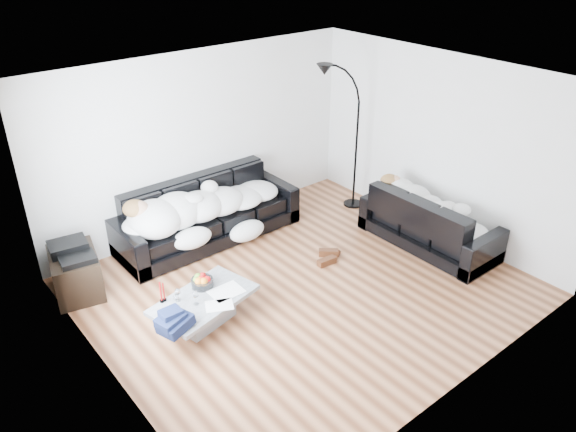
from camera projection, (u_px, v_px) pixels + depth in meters
ground at (303, 287)px, 7.10m from camera, size 5.00×5.00×0.00m
wall_back at (202, 141)px, 8.02m from camera, size 5.00×0.02×2.60m
wall_left at (96, 271)px, 5.09m from camera, size 0.02×4.50×2.60m
wall_right at (439, 146)px, 7.87m from camera, size 0.02×4.50×2.60m
ceiling at (306, 83)px, 5.87m from camera, size 5.00×5.00×0.00m
sofa_back at (208, 212)px, 7.98m from camera, size 2.66×0.92×0.87m
sofa_right at (430, 220)px, 7.84m from camera, size 0.83×1.95×0.79m
sleeper_back at (209, 200)px, 7.84m from camera, size 2.25×0.78×0.45m
sleeper_right at (432, 206)px, 7.73m from camera, size 0.70×1.67×0.41m
teal_cushion at (396, 186)px, 8.06m from camera, size 0.42×0.38×0.20m
coffee_table at (205, 310)px, 6.41m from camera, size 1.29×0.92×0.34m
fruit_bowl at (202, 281)px, 6.50m from camera, size 0.30×0.30×0.16m
wine_glass_a at (178, 295)px, 6.25m from camera, size 0.07×0.07×0.15m
wine_glass_b at (176, 301)px, 6.16m from camera, size 0.08×0.08×0.15m
wine_glass_c at (196, 298)px, 6.19m from camera, size 0.09×0.09×0.17m
candle_left at (161, 292)px, 6.21m from camera, size 0.05×0.05×0.26m
candle_right at (164, 292)px, 6.23m from camera, size 0.05×0.05×0.23m
newspaper_a at (226, 291)px, 6.43m from camera, size 0.38×0.29×0.01m
newspaper_b at (219, 305)px, 6.20m from camera, size 0.37×0.33×0.01m
navy_jacket at (173, 313)px, 5.81m from camera, size 0.39×0.33×0.18m
shoes at (328, 257)px, 7.63m from camera, size 0.53×0.45×0.10m
av_cabinet at (76, 273)px, 6.89m from camera, size 0.70×0.89×0.54m
stereo at (71, 250)px, 6.74m from camera, size 0.49×0.40×0.13m
floor_lamp at (356, 144)px, 8.64m from camera, size 0.80×0.41×2.09m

